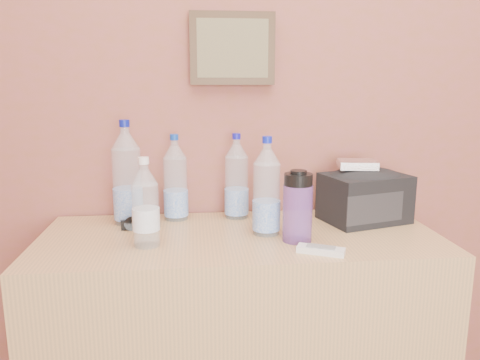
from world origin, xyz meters
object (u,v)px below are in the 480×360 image
at_px(nalgene_bottle, 298,207).
at_px(ac_remote, 321,250).
at_px(toiletry_bag, 365,195).
at_px(pet_large_d, 267,192).
at_px(sunglasses, 140,224).
at_px(dresser, 240,346).
at_px(pet_large_a, 127,178).
at_px(pet_large_c, 237,181).
at_px(pet_large_b, 175,182).
at_px(foil_packet, 357,164).
at_px(pet_small, 146,208).

height_order(nalgene_bottle, ac_remote, nalgene_bottle).
bearing_deg(toiletry_bag, pet_large_d, -179.56).
relative_size(sunglasses, toiletry_bag, 0.47).
relative_size(dresser, pet_large_d, 4.05).
bearing_deg(sunglasses, pet_large_a, 110.36).
relative_size(pet_large_a, nalgene_bottle, 1.62).
height_order(pet_large_c, sunglasses, pet_large_c).
relative_size(pet_large_b, sunglasses, 2.36).
bearing_deg(pet_large_d, foil_packet, 19.37).
xyz_separation_m(pet_large_d, pet_small, (-0.37, -0.08, -0.02)).
relative_size(nalgene_bottle, ac_remote, 1.64).
xyz_separation_m(pet_large_a, sunglasses, (0.05, -0.07, -0.14)).
distance_m(nalgene_bottle, ac_remote, 0.16).
distance_m(pet_large_b, foil_packet, 0.64).
height_order(pet_large_d, nalgene_bottle, pet_large_d).
bearing_deg(ac_remote, dresser, 163.09).
height_order(dresser, pet_large_b, pet_large_b).
bearing_deg(nalgene_bottle, foil_packet, 38.02).
height_order(sunglasses, ac_remote, sunglasses).
relative_size(ac_remote, foil_packet, 1.06).
bearing_deg(pet_small, pet_large_c, 42.83).
xyz_separation_m(sunglasses, foil_packet, (0.75, 0.02, 0.19)).
height_order(pet_large_a, pet_large_b, pet_large_a).
bearing_deg(pet_large_b, foil_packet, -7.09).
bearing_deg(pet_large_a, dresser, -24.00).
xyz_separation_m(dresser, nalgene_bottle, (0.17, -0.08, 0.51)).
bearing_deg(sunglasses, pet_large_b, 28.11).
bearing_deg(sunglasses, foil_packet, -11.27).
bearing_deg(pet_large_c, nalgene_bottle, -59.72).
bearing_deg(dresser, pet_small, -165.09).
bearing_deg(dresser, sunglasses, 163.70).
bearing_deg(pet_large_c, toiletry_bag, -11.44).
xyz_separation_m(pet_large_d, foil_packet, (0.34, 0.12, 0.06)).
xyz_separation_m(pet_large_a, pet_large_c, (0.38, 0.03, -0.02)).
relative_size(sunglasses, foil_packet, 1.01).
distance_m(pet_large_b, pet_small, 0.29).
bearing_deg(foil_packet, nalgene_bottle, -141.98).
height_order(pet_large_a, pet_small, pet_large_a).
xyz_separation_m(pet_large_c, pet_small, (-0.30, -0.28, -0.02)).
height_order(dresser, pet_large_c, pet_large_c).
distance_m(dresser, pet_large_d, 0.55).
distance_m(pet_large_a, sunglasses, 0.17).
bearing_deg(pet_large_b, pet_small, -106.11).
bearing_deg(nalgene_bottle, pet_large_a, 155.67).
relative_size(pet_large_d, ac_remote, 2.33).
xyz_separation_m(pet_small, foil_packet, (0.71, 0.20, 0.08)).
distance_m(pet_large_c, nalgene_bottle, 0.32).
bearing_deg(pet_large_c, pet_large_d, -68.52).
bearing_deg(toiletry_bag, pet_large_b, 156.32).
bearing_deg(pet_large_b, pet_large_c, 0.16).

